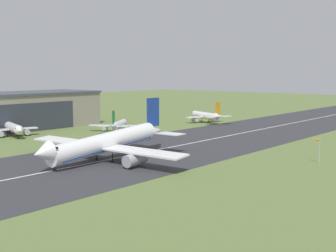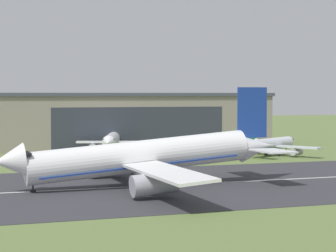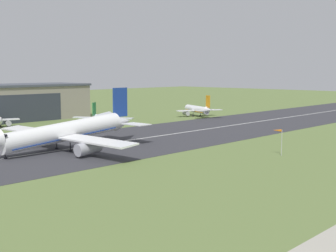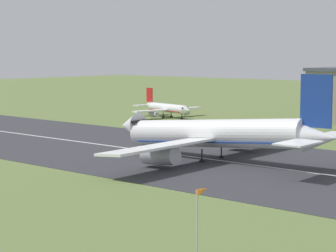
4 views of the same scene
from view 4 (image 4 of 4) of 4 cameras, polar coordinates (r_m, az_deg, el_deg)
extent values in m
cylinder|color=white|center=(114.67, 3.93, -0.64)|extent=(35.41, 5.75, 7.49)
cone|color=white|center=(127.07, -3.31, 0.05)|extent=(4.87, 5.00, 5.20)
cone|color=white|center=(104.11, 13.13, -1.03)|extent=(6.28, 4.55, 4.82)
cube|color=black|center=(125.34, -2.51, 0.42)|extent=(1.23, 4.18, 0.52)
cube|color=navy|center=(114.85, 3.93, -1.31)|extent=(31.56, 5.41, 2.56)
cube|color=white|center=(126.71, 7.36, -0.40)|extent=(6.02, 23.24, 0.81)
cylinder|color=#A8A8B2|center=(125.97, 6.48, -1.23)|extent=(6.63, 3.19, 3.50)
cube|color=white|center=(104.27, -0.87, -1.81)|extent=(6.02, 23.24, 0.81)
cylinder|color=#A8A8B2|center=(106.62, -0.67, -2.59)|extent=(6.63, 3.19, 3.50)
cube|color=navy|center=(103.93, 12.77, 2.13)|extent=(5.32, 0.41, 8.31)
cube|color=white|center=(109.86, 14.34, -0.76)|extent=(4.83, 7.59, 0.24)
cube|color=white|center=(98.90, 11.28, -1.46)|extent=(4.83, 7.59, 0.24)
cylinder|color=black|center=(125.26, -2.16, -1.70)|extent=(0.24, 0.24, 2.35)
cylinder|color=black|center=(125.40, -2.16, -2.13)|extent=(0.84, 0.84, 0.44)
cylinder|color=black|center=(117.66, 4.67, -2.25)|extent=(0.24, 0.24, 2.35)
cylinder|color=black|center=(117.81, 4.67, -2.71)|extent=(0.84, 0.84, 0.44)
cylinder|color=black|center=(112.95, 2.97, -2.60)|extent=(0.24, 0.24, 2.35)
cylinder|color=black|center=(113.10, 2.97, -3.08)|extent=(0.84, 0.84, 0.44)
cylinder|color=white|center=(189.90, -0.04, 1.57)|extent=(15.59, 5.34, 2.50)
cone|color=white|center=(183.08, 1.67, 1.39)|extent=(2.68, 2.88, 2.50)
cone|color=white|center=(197.15, -1.69, 1.88)|extent=(3.37, 2.77, 2.25)
cube|color=black|center=(183.98, 1.43, 1.57)|extent=(1.48, 2.29, 0.44)
cube|color=red|center=(189.96, -0.04, 1.37)|extent=(14.06, 4.93, 0.20)
cube|color=white|center=(185.68, -1.58, 1.32)|extent=(4.45, 11.02, 0.40)
cylinder|color=#A8A8B2|center=(185.90, -1.28, 1.01)|extent=(3.48, 2.13, 1.55)
cube|color=white|center=(193.86, 1.56, 1.54)|extent=(4.45, 11.02, 0.40)
cylinder|color=#A8A8B2|center=(193.02, 1.45, 1.21)|extent=(3.48, 2.13, 1.55)
cube|color=red|center=(196.58, -1.62, 2.72)|extent=(2.72, 0.78, 4.25)
cube|color=white|center=(195.25, -2.43, 1.81)|extent=(3.05, 4.20, 0.24)
cube|color=white|center=(199.01, -0.95, 1.90)|extent=(3.05, 4.20, 0.24)
cylinder|color=black|center=(185.05, 1.21, 0.82)|extent=(0.24, 0.24, 1.53)
cylinder|color=black|center=(185.10, 1.21, 0.65)|extent=(0.84, 0.84, 0.44)
cylinder|color=black|center=(189.31, -0.43, 0.95)|extent=(0.24, 0.24, 1.53)
cylinder|color=black|center=(189.37, -0.43, 0.78)|extent=(0.84, 0.84, 0.44)
cylinder|color=black|center=(191.16, 0.28, 1.00)|extent=(0.24, 0.24, 1.53)
cylinder|color=black|center=(191.21, 0.28, 0.84)|extent=(0.84, 0.84, 0.44)
cylinder|color=#B7B7BC|center=(61.22, 2.55, -8.47)|extent=(0.14, 0.14, 6.32)
cone|color=orange|center=(61.58, 3.03, -5.60)|extent=(1.06, 2.14, 0.60)
camera|label=1|loc=(150.68, -48.51, 5.89)|focal=50.00mm
camera|label=2|loc=(97.52, -52.34, 1.28)|focal=70.00mm
camera|label=3|loc=(136.69, -53.52, 4.49)|focal=50.00mm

